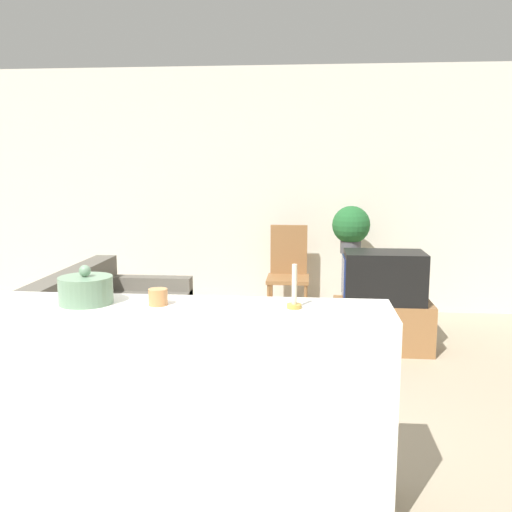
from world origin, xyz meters
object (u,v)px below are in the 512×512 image
object	(u,v)px
television	(383,277)
wooden_chair	(288,269)
couch	(110,332)
decorative_bowl	(86,290)
potted_plant	(351,227)

from	to	relation	value
television	wooden_chair	distance (m)	1.32
television	wooden_chair	world-z (taller)	wooden_chair
couch	wooden_chair	distance (m)	2.13
couch	television	size ratio (longest dim) A/B	2.53
couch	decorative_bowl	xyz separation A→B (m)	(0.55, -1.82, 0.77)
television	potted_plant	bearing A→B (deg)	102.32
wooden_chair	television	bearing A→B (deg)	-48.62
wooden_chair	potted_plant	world-z (taller)	potted_plant
decorative_bowl	couch	bearing A→B (deg)	106.90
wooden_chair	potted_plant	bearing A→B (deg)	0.66
potted_plant	couch	bearing A→B (deg)	-142.50
couch	television	world-z (taller)	television
couch	television	distance (m)	2.39
potted_plant	decorative_bowl	bearing A→B (deg)	-113.90
wooden_chair	decorative_bowl	xyz separation A→B (m)	(-0.86, -3.40, 0.51)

